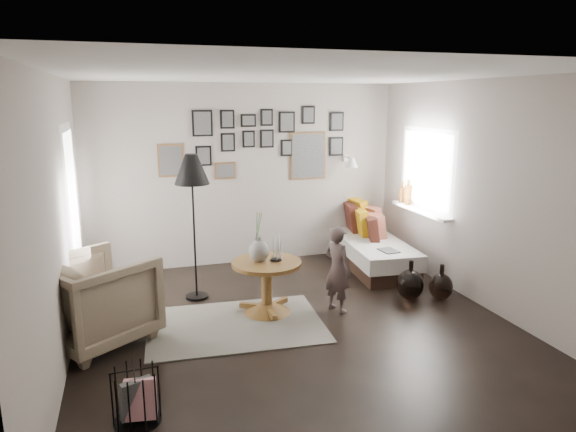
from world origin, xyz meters
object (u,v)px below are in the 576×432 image
object	(u,v)px
demijohn_large	(410,285)
demijohn_small	(441,287)
daybed	(370,247)
magazine_basket	(136,396)
armchair	(96,299)
floor_lamp	(192,175)
child	(337,269)
pedestal_table	(267,289)
vase	(259,247)

from	to	relation	value
demijohn_large	demijohn_small	world-z (taller)	demijohn_large
daybed	demijohn_small	distance (m)	1.46
magazine_basket	demijohn_small	distance (m)	3.83
armchair	floor_lamp	distance (m)	1.76
demijohn_large	floor_lamp	bearing A→B (deg)	161.47
daybed	child	distance (m)	1.77
pedestal_table	armchair	distance (m)	1.80
pedestal_table	demijohn_large	distance (m)	1.76
pedestal_table	daybed	distance (m)	2.22
demijohn_large	daybed	bearing A→B (deg)	84.89
pedestal_table	child	distance (m)	0.83
armchair	child	bearing A→B (deg)	-124.63
pedestal_table	demijohn_large	world-z (taller)	pedestal_table
daybed	floor_lamp	xyz separation A→B (m)	(-2.58, -0.50, 1.23)
vase	magazine_basket	xyz separation A→B (m)	(-1.38, -1.69, -0.57)
floor_lamp	magazine_basket	xyz separation A→B (m)	(-0.75, -2.36, -1.31)
daybed	demijohn_small	xyz separation A→B (m)	(0.23, -1.44, -0.12)
floor_lamp	child	bearing A→B (deg)	-30.64
demijohn_large	magazine_basket	bearing A→B (deg)	-154.39
demijohn_large	demijohn_small	size ratio (longest dim) A/B	1.10
demijohn_small	child	size ratio (longest dim) A/B	0.44
vase	floor_lamp	bearing A→B (deg)	132.51
pedestal_table	armchair	size ratio (longest dim) A/B	0.79
vase	floor_lamp	xyz separation A→B (m)	(-0.62, 0.68, 0.73)
magazine_basket	demijohn_small	world-z (taller)	demijohn_small
demijohn_small	demijohn_large	bearing A→B (deg)	161.08
magazine_basket	demijohn_large	distance (m)	3.56
armchair	demijohn_large	distance (m)	3.55
armchair	magazine_basket	world-z (taller)	armchair
armchair	demijohn_small	distance (m)	3.90
floor_lamp	demijohn_small	world-z (taller)	floor_lamp
daybed	magazine_basket	world-z (taller)	daybed
daybed	demijohn_large	size ratio (longest dim) A/B	3.90
armchair	demijohn_large	xyz separation A→B (m)	(3.54, 0.05, -0.26)
magazine_basket	demijohn_small	xyz separation A→B (m)	(3.56, 1.42, -0.04)
floor_lamp	demijohn_large	world-z (taller)	floor_lamp
floor_lamp	demijohn_large	bearing A→B (deg)	-18.53
child	daybed	bearing A→B (deg)	-63.27
demijohn_small	child	world-z (taller)	child
child	floor_lamp	bearing A→B (deg)	34.66
magazine_basket	pedestal_table	bearing A→B (deg)	48.85
vase	floor_lamp	distance (m)	1.18
pedestal_table	magazine_basket	world-z (taller)	pedestal_table
vase	child	size ratio (longest dim) A/B	0.55
daybed	child	xyz separation A→B (m)	(-1.09, -1.37, 0.22)
pedestal_table	vase	xyz separation A→B (m)	(-0.08, 0.02, 0.50)
pedestal_table	vase	bearing A→B (deg)	165.96
pedestal_table	magazine_basket	distance (m)	2.21
child	magazine_basket	bearing A→B (deg)	98.92
vase	armchair	bearing A→B (deg)	-173.32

